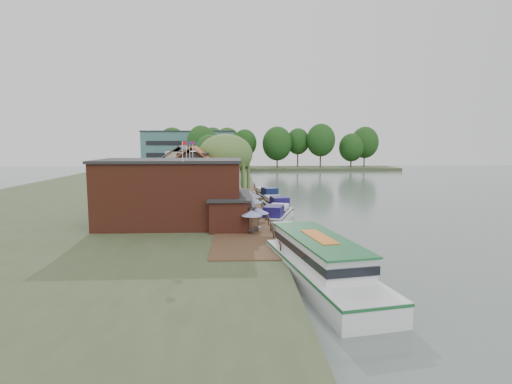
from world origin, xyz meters
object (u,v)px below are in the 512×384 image
object	(u,v)px
umbrella_0	(252,222)
umbrella_4	(242,204)
cruiser_1	(277,213)
tour_boat	(323,262)
cruiser_3	(266,193)
umbrella_5	(253,202)
cottage_b	(183,171)
cruiser_2	(276,203)
willow	(226,167)
umbrella_6	(246,198)
umbrella_2	(242,214)
umbrella_3	(254,208)
cottage_c	(210,167)
cruiser_0	(288,234)
umbrella_1	(258,219)
cottage_a	(194,175)
pub	(189,192)
hotel_block	(190,153)

from	to	relation	value
umbrella_0	umbrella_4	distance (m)	12.00
cruiser_1	umbrella_0	bearing A→B (deg)	-90.49
umbrella_0	tour_boat	bearing A→B (deg)	-67.88
cruiser_3	umbrella_5	bearing A→B (deg)	-113.14
cottage_b	tour_boat	distance (m)	44.45
umbrella_0	cruiser_1	distance (m)	12.10
cruiser_3	cruiser_2	bearing A→B (deg)	-100.11
willow	umbrella_6	bearing A→B (deg)	-68.12
umbrella_2	umbrella_3	bearing A→B (deg)	69.84
umbrella_3	umbrella_6	xyz separation A→B (m)	(-0.66, 8.87, 0.00)
umbrella_2	cruiser_1	xyz separation A→B (m)	(4.45, 6.67, -1.12)
umbrella_3	umbrella_6	distance (m)	8.89
cottage_c	cruiser_0	bearing A→B (deg)	-75.46
umbrella_1	cruiser_0	world-z (taller)	umbrella_1
umbrella_3	umbrella_5	xyz separation A→B (m)	(0.09, 4.92, 0.00)
cottage_a	cruiser_0	world-z (taller)	cottage_a
umbrella_2	tour_boat	world-z (taller)	umbrella_2
cottage_b	cruiser_2	distance (m)	19.15
umbrella_6	umbrella_1	bearing A→B (deg)	-87.20
cruiser_1	umbrella_2	bearing A→B (deg)	-106.84
pub	cottage_b	size ratio (longest dim) A/B	2.08
willow	umbrella_2	distance (m)	20.95
umbrella_0	tour_boat	distance (m)	12.22
willow	cruiser_2	world-z (taller)	willow
tour_boat	umbrella_0	bearing A→B (deg)	101.74
umbrella_2	cruiser_3	bearing A→B (deg)	80.03
umbrella_0	cruiser_0	bearing A→B (deg)	-4.94
umbrella_1	cruiser_1	xyz separation A→B (m)	(2.91, 10.11, -1.12)
cruiser_0	cruiser_2	size ratio (longest dim) A/B	0.90
umbrella_0	cruiser_0	xyz separation A→B (m)	(3.57, -0.31, -1.20)
umbrella_4	umbrella_6	world-z (taller)	same
cottage_b	cottage_c	bearing A→B (deg)	66.04
cottage_a	umbrella_2	xyz separation A→B (m)	(6.85, -15.45, -2.96)
cottage_a	umbrella_6	bearing A→B (deg)	-19.69
umbrella_5	cruiser_0	size ratio (longest dim) A/B	0.26
cottage_a	cottage_c	xyz separation A→B (m)	(1.00, 19.00, 0.00)
cruiser_2	willow	bearing A→B (deg)	133.02
willow	cruiser_1	world-z (taller)	willow
umbrella_3	umbrella_0	bearing A→B (deg)	-93.71
umbrella_2	cruiser_2	size ratio (longest dim) A/B	0.24
umbrella_1	cruiser_2	world-z (taller)	umbrella_1
umbrella_0	cruiser_2	size ratio (longest dim) A/B	0.24
pub	cruiser_2	xyz separation A→B (m)	(11.03, 13.83, -3.42)
umbrella_6	willow	bearing A→B (deg)	111.88
cottage_c	cruiser_2	world-z (taller)	cottage_c
cruiser_1	cottage_b	bearing A→B (deg)	144.16
cottage_c	umbrella_2	bearing A→B (deg)	-80.37
cruiser_0	cottage_c	bearing A→B (deg)	98.60
umbrella_1	umbrella_2	world-z (taller)	same
hotel_block	umbrella_2	xyz separation A→B (m)	(13.85, -71.45, -4.86)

